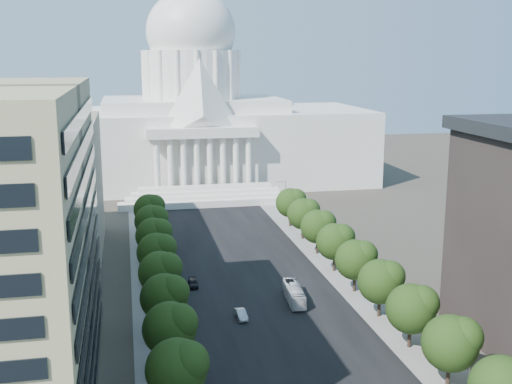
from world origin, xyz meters
TOP-DOWN VIEW (x-y plane):
  - road_asphalt at (0.00, 90.00)m, footprint 30.00×260.00m
  - sidewalk_left at (-19.00, 90.00)m, footprint 8.00×260.00m
  - sidewalk_right at (19.00, 90.00)m, footprint 8.00×260.00m
  - capitol at (0.00, 184.89)m, footprint 120.00×56.00m
  - office_block_left_far at (-48.00, 100.00)m, footprint 38.00×52.00m
  - tree_l_c at (-17.66, 35.81)m, footprint 7.79×7.60m
  - tree_l_d at (-17.66, 47.81)m, footprint 7.79×7.60m
  - tree_l_e at (-17.66, 59.81)m, footprint 7.79×7.60m
  - tree_l_f at (-17.66, 71.81)m, footprint 7.79×7.60m
  - tree_l_g at (-17.66, 83.81)m, footprint 7.79×7.60m
  - tree_l_h at (-17.66, 95.81)m, footprint 7.79×7.60m
  - tree_l_i at (-17.66, 107.81)m, footprint 7.79×7.60m
  - tree_l_j at (-17.66, 119.81)m, footprint 7.79×7.60m
  - tree_r_c at (18.34, 35.81)m, footprint 7.79×7.60m
  - tree_r_d at (18.34, 47.81)m, footprint 7.79×7.60m
  - tree_r_e at (18.34, 59.81)m, footprint 7.79×7.60m
  - tree_r_f at (18.34, 71.81)m, footprint 7.79×7.60m
  - tree_r_g at (18.34, 83.81)m, footprint 7.79×7.60m
  - tree_r_h at (18.34, 95.81)m, footprint 7.79×7.60m
  - tree_r_i at (18.34, 107.81)m, footprint 7.79×7.60m
  - tree_r_j at (18.34, 119.81)m, footprint 7.79×7.60m
  - streetlight_b at (19.90, 35.00)m, footprint 2.61×0.44m
  - streetlight_c at (19.90, 60.00)m, footprint 2.61×0.44m
  - streetlight_d at (19.90, 85.00)m, footprint 2.61×0.44m
  - streetlight_e at (19.90, 110.00)m, footprint 2.61×0.44m
  - streetlight_f at (19.90, 135.00)m, footprint 2.61×0.44m
  - car_silver at (-5.10, 63.59)m, footprint 1.80×4.57m
  - car_dark_b at (-11.40, 80.42)m, footprint 1.91×4.45m
  - city_bus at (5.58, 69.21)m, footprint 3.47×10.99m

SIDE VIEW (x-z plane):
  - road_asphalt at x=0.00m, z-range -0.01..0.01m
  - sidewalk_left at x=-19.00m, z-range -0.01..0.01m
  - sidewalk_right at x=19.00m, z-range -0.01..0.01m
  - car_dark_b at x=-11.40m, z-range 0.00..1.28m
  - car_silver at x=-5.10m, z-range 0.00..1.48m
  - city_bus at x=5.58m, z-range 0.00..3.01m
  - streetlight_b at x=19.90m, z-range 1.32..10.32m
  - streetlight_c at x=19.90m, z-range 1.32..10.32m
  - streetlight_d at x=19.90m, z-range 1.32..10.32m
  - streetlight_e at x=19.90m, z-range 1.32..10.32m
  - streetlight_f at x=19.90m, z-range 1.32..10.32m
  - tree_l_c at x=-17.66m, z-range 1.47..11.44m
  - tree_l_d at x=-17.66m, z-range 1.47..11.44m
  - tree_l_e at x=-17.66m, z-range 1.47..11.44m
  - tree_l_f at x=-17.66m, z-range 1.47..11.44m
  - tree_l_g at x=-17.66m, z-range 1.47..11.44m
  - tree_l_h at x=-17.66m, z-range 1.47..11.44m
  - tree_l_i at x=-17.66m, z-range 1.47..11.44m
  - tree_l_j at x=-17.66m, z-range 1.47..11.44m
  - tree_r_c at x=18.34m, z-range 1.47..11.44m
  - tree_r_d at x=18.34m, z-range 1.47..11.44m
  - tree_r_e at x=18.34m, z-range 1.47..11.44m
  - tree_r_f at x=18.34m, z-range 1.47..11.44m
  - tree_r_g at x=18.34m, z-range 1.47..11.44m
  - tree_r_h at x=18.34m, z-range 1.47..11.44m
  - tree_r_i at x=18.34m, z-range 1.47..11.44m
  - tree_r_j at x=18.34m, z-range 1.47..11.44m
  - office_block_left_far at x=-48.00m, z-range 0.00..30.00m
  - capitol at x=0.00m, z-range -16.49..56.51m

